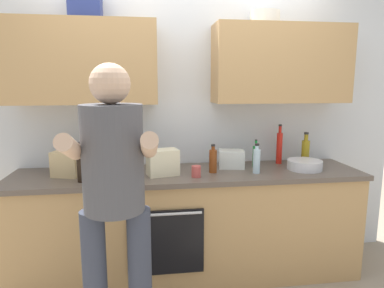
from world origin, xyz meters
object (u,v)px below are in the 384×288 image
bottle_hotsauce (279,147)px  grocery_bag_bread (68,163)px  potted_herb (110,155)px  bottle_soda (256,156)px  bottle_soy (81,165)px  bottle_water (257,160)px  bottle_oil (305,151)px  mixing_bowl (305,165)px  grocery_bag_produce (231,159)px  person_standing (114,190)px  bottle_vinegar (213,161)px  cup_ceramic (196,171)px  grocery_bag_rice (163,162)px

bottle_hotsauce → grocery_bag_bread: bearing=-174.8°
potted_herb → grocery_bag_bread: potted_herb is taller
grocery_bag_bread → bottle_soda: bearing=2.9°
bottle_soy → bottle_hotsauce: bottle_hotsauce is taller
bottle_water → bottle_oil: bearing=25.8°
mixing_bowl → grocery_bag_bread: bearing=177.7°
bottle_oil → grocery_bag_produce: bottle_oil is taller
bottle_oil → potted_herb: bottle_oil is taller
person_standing → mixing_bowl: 1.68m
bottle_hotsauce → bottle_soda: 0.27m
bottle_vinegar → grocery_bag_produce: bottle_vinegar is taller
cup_ceramic → bottle_vinegar: bearing=36.6°
bottle_hotsauce → bottle_soda: size_ratio=1.48×
grocery_bag_produce → mixing_bowl: bearing=-14.5°
mixing_bowl → grocery_bag_bread: (-1.92, 0.08, 0.06)m
bottle_soda → cup_ceramic: (-0.56, -0.27, -0.05)m
bottle_hotsauce → potted_herb: 1.48m
bottle_oil → cup_ceramic: 1.09m
bottle_water → cup_ceramic: size_ratio=2.73×
bottle_oil → grocery_bag_rice: bottle_oil is taller
bottle_hotsauce → grocery_bag_produce: bearing=-169.1°
bottle_oil → bottle_vinegar: bearing=-167.4°
cup_ceramic → mixing_bowl: (0.94, 0.11, -0.00)m
bottle_vinegar → grocery_bag_bread: 1.14m
cup_ceramic → person_standing: bearing=-131.4°
person_standing → potted_herb: 0.83m
person_standing → cup_ceramic: (0.56, 0.64, -0.08)m
grocery_bag_bread → mixing_bowl: bearing=-2.3°
bottle_soda → grocery_bag_rice: size_ratio=1.01×
bottle_vinegar → bottle_water: bearing=-10.6°
bottle_water → grocery_bag_produce: bottle_water is taller
bottle_soy → grocery_bag_rice: 0.61m
grocery_bag_produce → bottle_vinegar: bearing=-142.5°
person_standing → bottle_vinegar: size_ratio=7.42×
grocery_bag_rice → bottle_vinegar: bearing=2.8°
bottle_soda → person_standing: bearing=-141.2°
bottle_soy → bottle_hotsauce: bearing=12.4°
bottle_hotsauce → grocery_bag_rice: size_ratio=1.49×
bottle_water → grocery_bag_produce: bearing=125.9°
person_standing → grocery_bag_produce: person_standing is taller
bottle_vinegar → cup_ceramic: (-0.15, -0.12, -0.06)m
bottle_vinegar → grocery_bag_produce: (0.19, 0.15, -0.02)m
potted_herb → cup_ceramic: bearing=-15.6°
person_standing → bottle_water: 1.27m
person_standing → bottle_soy: bearing=114.4°
bottle_soy → potted_herb: bottle_soy is taller
cup_ceramic → grocery_bag_produce: 0.43m
bottle_soy → bottle_water: size_ratio=1.23×
potted_herb → bottle_hotsauce: bearing=6.4°
bottle_oil → mixing_bowl: bearing=-116.5°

